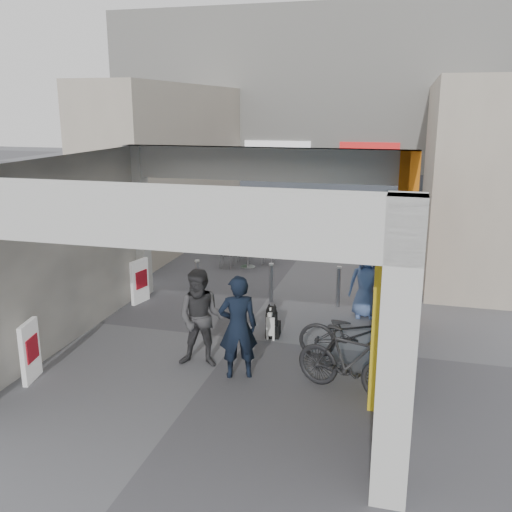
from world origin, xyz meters
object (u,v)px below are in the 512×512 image
(white_van, at_px, (412,215))
(bicycle_front, at_px, (354,334))
(cafe_set, at_px, (247,254))
(man_with_dog, at_px, (238,327))
(bicycle_rear, at_px, (350,362))
(man_elderly, at_px, (366,283))
(border_collie, at_px, (272,324))
(man_back_turned, at_px, (201,318))
(produce_stand, at_px, (236,245))
(man_crates, at_px, (288,219))

(white_van, bearing_deg, bicycle_front, 174.37)
(cafe_set, distance_m, man_with_dog, 6.93)
(white_van, bearing_deg, cafe_set, 137.86)
(bicycle_rear, bearing_deg, man_elderly, 19.44)
(border_collie, bearing_deg, man_back_turned, -126.76)
(produce_stand, distance_m, bicycle_front, 7.87)
(man_with_dog, xyz_separation_m, man_crates, (-1.13, 9.23, -0.00))
(man_crates, bearing_deg, white_van, -141.96)
(border_collie, bearing_deg, man_with_dog, -101.47)
(cafe_set, distance_m, produce_stand, 1.24)
(border_collie, bearing_deg, bicycle_front, -28.31)
(man_with_dog, bearing_deg, man_back_turned, -39.93)
(man_crates, bearing_deg, man_with_dog, 102.03)
(border_collie, relative_size, white_van, 0.17)
(man_with_dog, height_order, bicycle_front, man_with_dog)
(border_collie, xyz_separation_m, man_back_turned, (-0.89, -1.49, 0.58))
(man_crates, bearing_deg, border_collie, 104.84)
(man_back_turned, xyz_separation_m, white_van, (3.45, 11.49, -0.14))
(cafe_set, distance_m, white_van, 6.77)
(man_with_dog, height_order, bicycle_rear, man_with_dog)
(bicycle_front, bearing_deg, man_elderly, -0.98)
(man_elderly, distance_m, bicycle_rear, 3.47)
(man_with_dog, distance_m, man_crates, 9.29)
(man_elderly, bearing_deg, man_back_turned, -134.66)
(man_back_turned, height_order, white_van, man_back_turned)
(cafe_set, relative_size, man_with_dog, 0.79)
(man_back_turned, bearing_deg, bicycle_rear, -15.47)
(produce_stand, distance_m, bicycle_rear, 8.93)
(man_back_turned, height_order, bicycle_rear, man_back_turned)
(bicycle_front, bearing_deg, cafe_set, 31.95)
(produce_stand, xyz_separation_m, man_elderly, (4.21, -4.39, 0.46))
(white_van, bearing_deg, border_collie, 165.09)
(cafe_set, bearing_deg, produce_stand, 121.42)
(border_collie, bearing_deg, man_crates, 93.69)
(bicycle_front, xyz_separation_m, white_van, (0.95, 10.66, 0.22))
(produce_stand, bearing_deg, border_collie, -42.58)
(border_collie, relative_size, man_back_turned, 0.41)
(cafe_set, bearing_deg, bicycle_rear, -62.13)
(border_collie, xyz_separation_m, man_elderly, (1.64, 1.61, 0.46))
(man_back_turned, height_order, man_elderly, man_back_turned)
(man_back_turned, xyz_separation_m, bicycle_rear, (2.55, -0.36, -0.32))
(cafe_set, relative_size, man_back_turned, 0.81)
(border_collie, relative_size, man_with_dog, 0.41)
(man_with_dog, xyz_separation_m, bicycle_front, (1.78, 1.07, -0.37))
(man_with_dog, relative_size, man_crates, 1.00)
(man_back_turned, bearing_deg, white_van, 65.84)
(border_collie, bearing_deg, man_elderly, 38.44)
(border_collie, distance_m, white_van, 10.33)
(border_collie, height_order, man_crates, man_crates)
(man_crates, bearing_deg, man_elderly, 121.54)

